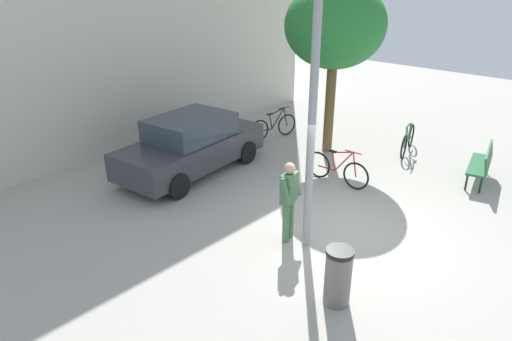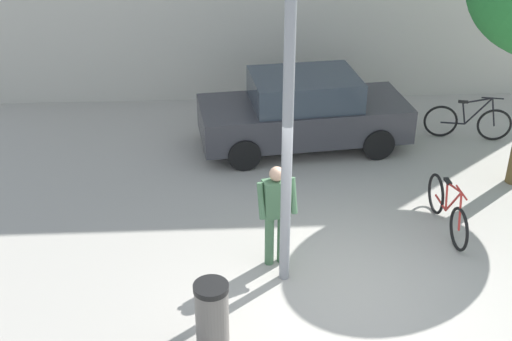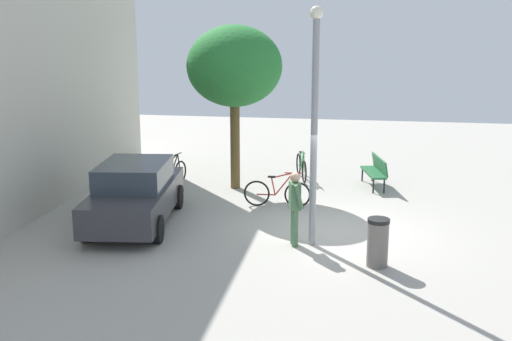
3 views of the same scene
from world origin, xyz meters
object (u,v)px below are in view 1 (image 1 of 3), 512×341
at_px(plaza_tree, 335,26).
at_px(bicycle_black, 274,127).
at_px(trash_bin, 338,276).
at_px(person_by_lamppost, 289,196).
at_px(lamppost, 313,102).
at_px(park_bench, 483,162).
at_px(bicycle_green, 408,140).
at_px(parked_car_charcoal, 191,145).
at_px(bicycle_red, 337,169).

height_order(plaza_tree, bicycle_black, plaza_tree).
xyz_separation_m(bicycle_black, trash_bin, (-5.35, -5.99, 0.12)).
bearing_deg(person_by_lamppost, plaza_tree, 26.09).
distance_m(lamppost, bicycle_black, 6.76).
bearing_deg(plaza_tree, trash_bin, -144.01).
relative_size(park_bench, bicycle_green, 0.94).
bearing_deg(park_bench, parked_car_charcoal, 128.00).
distance_m(bicycle_red, bicycle_green, 3.25).
bearing_deg(person_by_lamppost, bicycle_red, 14.94).
height_order(park_bench, parked_car_charcoal, parked_car_charcoal).
distance_m(plaza_tree, parked_car_charcoal, 5.05).
bearing_deg(bicycle_black, bicycle_green, -65.24).
bearing_deg(plaza_tree, bicycle_black, 98.05).
bearing_deg(trash_bin, parked_car_charcoal, 72.57).
height_order(lamppost, parked_car_charcoal, lamppost).
relative_size(bicycle_black, parked_car_charcoal, 0.41).
height_order(lamppost, plaza_tree, lamppost).
xyz_separation_m(plaza_tree, bicycle_green, (1.46, -1.85, -3.23)).
bearing_deg(park_bench, plaza_tree, 101.07).
height_order(person_by_lamppost, park_bench, person_by_lamppost).
height_order(park_bench, bicycle_black, bicycle_black).
height_order(lamppost, bicycle_red, lamppost).
distance_m(bicycle_green, parked_car_charcoal, 6.38).
bearing_deg(bicycle_green, lamppost, -172.24).
height_order(plaza_tree, trash_bin, plaza_tree).
bearing_deg(park_bench, person_by_lamppost, 161.10).
bearing_deg(lamppost, person_by_lamppost, 104.82).
relative_size(bicycle_green, bicycle_black, 0.99).
height_order(lamppost, park_bench, lamppost).
height_order(bicycle_black, trash_bin, trash_bin).
bearing_deg(trash_bin, park_bench, -0.72).
distance_m(park_bench, trash_bin, 6.44).
bearing_deg(bicycle_black, park_bench, -79.87).
bearing_deg(park_bench, bicycle_black, 100.13).
height_order(park_bench, bicycle_green, bicycle_green).
relative_size(person_by_lamppost, trash_bin, 1.66).
xyz_separation_m(bicycle_green, parked_car_charcoal, (-5.26, 3.58, 0.39)).
bearing_deg(person_by_lamppost, bicycle_black, 43.63).
distance_m(bicycle_red, trash_bin, 4.63).
bearing_deg(bicycle_green, person_by_lamppost, -175.90).
relative_size(lamppost, parked_car_charcoal, 1.19).
xyz_separation_m(park_bench, bicycle_red, (-2.58, 2.65, -0.16)).
height_order(plaza_tree, bicycle_red, plaza_tree).
distance_m(bicycle_green, bicycle_black, 4.14).
relative_size(lamppost, person_by_lamppost, 3.11).
relative_size(person_by_lamppost, bicycle_red, 0.92).
distance_m(bicycle_black, trash_bin, 8.04).
relative_size(bicycle_black, trash_bin, 1.76).
xyz_separation_m(park_bench, plaza_tree, (-0.81, 4.17, 3.07)).
bearing_deg(bicycle_red, bicycle_green, -5.91).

